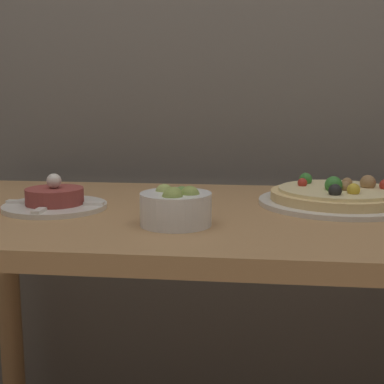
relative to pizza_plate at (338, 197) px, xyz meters
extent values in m
cube|color=#AD7F51|center=(-0.25, -0.09, -0.03)|extent=(1.27, 0.64, 0.03)
cylinder|color=#AD7F51|center=(-0.82, 0.18, -0.42)|extent=(0.06, 0.06, 0.73)
cylinder|color=silver|center=(0.00, 0.00, -0.01)|extent=(0.33, 0.33, 0.01)
cylinder|color=#E5C17F|center=(0.00, 0.00, 0.00)|extent=(0.28, 0.28, 0.02)
cylinder|color=beige|center=(0.00, 0.00, 0.01)|extent=(0.24, 0.24, 0.01)
sphere|color=#387F33|center=(-0.06, 0.06, 0.03)|extent=(0.03, 0.03, 0.03)
sphere|color=#997047|center=(0.01, -0.02, 0.02)|extent=(0.02, 0.02, 0.02)
sphere|color=#B22D23|center=(-0.07, 0.03, 0.02)|extent=(0.02, 0.02, 0.02)
sphere|color=gold|center=(-0.01, -0.01, 0.03)|extent=(0.03, 0.03, 0.03)
sphere|color=#997047|center=(0.02, 0.04, 0.02)|extent=(0.02, 0.02, 0.02)
sphere|color=gold|center=(0.02, -0.06, 0.02)|extent=(0.03, 0.03, 0.03)
sphere|color=#387F33|center=(-0.01, -0.02, 0.03)|extent=(0.04, 0.04, 0.04)
sphere|color=#997047|center=(0.06, 0.02, 0.03)|extent=(0.03, 0.03, 0.03)
sphere|color=black|center=(-0.02, -0.08, 0.03)|extent=(0.03, 0.03, 0.03)
cylinder|color=silver|center=(-0.57, -0.11, -0.01)|extent=(0.21, 0.21, 0.01)
cylinder|color=#933D38|center=(-0.57, -0.11, 0.01)|extent=(0.12, 0.12, 0.03)
sphere|color=silver|center=(-0.57, -0.11, 0.04)|extent=(0.03, 0.03, 0.03)
cube|color=white|center=(-0.49, -0.11, 0.00)|extent=(0.04, 0.02, 0.01)
cube|color=white|center=(-0.57, -0.03, 0.00)|extent=(0.02, 0.04, 0.01)
cube|color=white|center=(-0.65, -0.11, 0.00)|extent=(0.04, 0.02, 0.01)
cube|color=white|center=(-0.57, -0.19, 0.00)|extent=(0.02, 0.04, 0.01)
cylinder|color=white|center=(-0.31, -0.22, 0.01)|extent=(0.13, 0.13, 0.06)
sphere|color=#8EA34C|center=(-0.31, -0.24, 0.04)|extent=(0.03, 0.03, 0.03)
sphere|color=#8EA34C|center=(-0.28, -0.23, 0.04)|extent=(0.03, 0.03, 0.03)
sphere|color=#A3B25B|center=(-0.33, -0.20, 0.04)|extent=(0.03, 0.03, 0.03)
sphere|color=#668E42|center=(-0.30, -0.21, 0.04)|extent=(0.03, 0.03, 0.03)
sphere|color=#8EA34C|center=(-0.31, -0.25, 0.04)|extent=(0.04, 0.04, 0.04)
camera|label=1|loc=(-0.17, -1.12, 0.20)|focal=50.00mm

